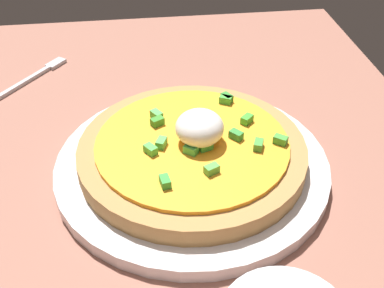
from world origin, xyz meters
TOP-DOWN VIEW (x-y plane):
  - dining_table at (0.00, 0.00)cm, footprint 91.11×69.30cm
  - plate at (6.71, -6.86)cm, footprint 27.19×27.19cm
  - pizza at (6.70, -6.91)cm, footprint 22.37×22.37cm
  - fork at (28.42, 11.01)cm, footprint 9.88×7.94cm

SIDE VIEW (x-z plane):
  - dining_table at x=0.00cm, z-range 0.00..3.26cm
  - fork at x=28.42cm, z-range 3.26..3.76cm
  - plate at x=6.71cm, z-range 3.26..4.67cm
  - pizza at x=6.70cm, z-range 3.15..8.77cm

